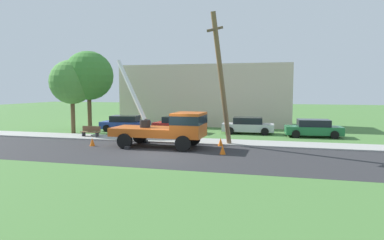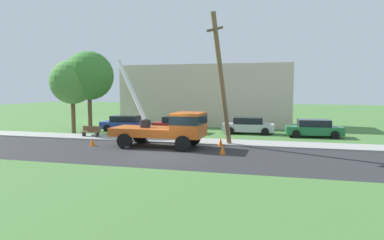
% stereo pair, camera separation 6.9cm
% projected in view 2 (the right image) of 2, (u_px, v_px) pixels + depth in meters
% --- Properties ---
extents(ground_plane, '(120.00, 120.00, 0.00)m').
position_uv_depth(ground_plane, '(204.00, 130.00, 32.27)').
color(ground_plane, '#477538').
extents(road_asphalt, '(80.00, 7.64, 0.01)m').
position_uv_depth(road_asphalt, '(161.00, 154.00, 20.71)').
color(road_asphalt, '#2B2B2D').
rests_on(road_asphalt, ground).
extents(sidewalk_strip, '(80.00, 2.53, 0.10)m').
position_uv_depth(sidewalk_strip, '(184.00, 141.00, 25.61)').
color(sidewalk_strip, '#9E9E99').
rests_on(sidewalk_strip, ground).
extents(utility_truck, '(6.76, 3.20, 5.98)m').
position_uv_depth(utility_truck, '(170.00, 126.00, 22.76)').
color(utility_truck, '#C65119').
rests_on(utility_truck, ground).
extents(leaning_utility_pole, '(1.28, 2.98, 8.78)m').
position_uv_depth(leaning_utility_pole, '(221.00, 79.00, 22.64)').
color(leaning_utility_pole, brown).
rests_on(leaning_utility_pole, ground).
extents(traffic_cone_ahead, '(0.36, 0.36, 0.56)m').
position_uv_depth(traffic_cone_ahead, '(223.00, 150.00, 20.47)').
color(traffic_cone_ahead, orange).
rests_on(traffic_cone_ahead, ground).
extents(traffic_cone_behind, '(0.36, 0.36, 0.56)m').
position_uv_depth(traffic_cone_behind, '(92.00, 142.00, 23.49)').
color(traffic_cone_behind, orange).
rests_on(traffic_cone_behind, ground).
extents(traffic_cone_curbside, '(0.36, 0.36, 0.56)m').
position_uv_depth(traffic_cone_curbside, '(221.00, 142.00, 23.46)').
color(traffic_cone_curbside, orange).
rests_on(traffic_cone_curbside, ground).
extents(parked_sedan_blue, '(4.55, 2.29, 1.42)m').
position_uv_depth(parked_sedan_blue, '(126.00, 123.00, 31.86)').
color(parked_sedan_blue, '#263F99').
rests_on(parked_sedan_blue, ground).
extents(parked_sedan_red, '(4.55, 2.29, 1.42)m').
position_uv_depth(parked_sedan_red, '(178.00, 124.00, 30.73)').
color(parked_sedan_red, '#B21E1E').
rests_on(parked_sedan_red, ground).
extents(parked_sedan_silver, '(4.49, 2.16, 1.42)m').
position_uv_depth(parked_sedan_silver, '(248.00, 125.00, 29.92)').
color(parked_sedan_silver, '#B7B7BF').
rests_on(parked_sedan_silver, ground).
extents(parked_sedan_green, '(4.53, 2.24, 1.42)m').
position_uv_depth(parked_sedan_green, '(314.00, 128.00, 27.79)').
color(parked_sedan_green, '#1E6638').
rests_on(parked_sedan_green, ground).
extents(park_bench, '(1.60, 0.45, 0.90)m').
position_uv_depth(park_bench, '(91.00, 132.00, 27.59)').
color(park_bench, brown).
rests_on(park_bench, ground).
extents(roadside_tree_near, '(4.32, 4.32, 7.21)m').
position_uv_depth(roadside_tree_near, '(89.00, 76.00, 30.40)').
color(roadside_tree_near, brown).
rests_on(roadside_tree_near, ground).
extents(roadside_tree_far, '(3.83, 3.83, 6.41)m').
position_uv_depth(roadside_tree_far, '(72.00, 82.00, 29.89)').
color(roadside_tree_far, brown).
rests_on(roadside_tree_far, ground).
extents(lowrise_building_backdrop, '(18.00, 6.00, 6.40)m').
position_uv_depth(lowrise_building_backdrop, '(207.00, 95.00, 37.73)').
color(lowrise_building_backdrop, beige).
rests_on(lowrise_building_backdrop, ground).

